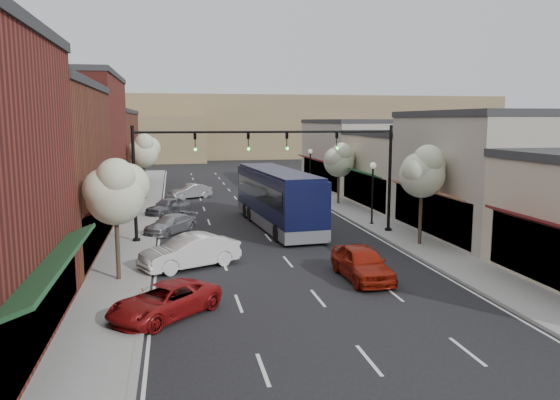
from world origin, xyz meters
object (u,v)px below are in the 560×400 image
red_hatchback (362,263)px  parked_car_d (168,206)px  lamp_post_far (310,163)px  parked_car_e (190,191)px  parked_car_a (164,301)px  parked_car_b (190,252)px  tree_left_far (144,150)px  coach_bus (277,198)px  tree_right_near (423,170)px  signal_mast_right (355,163)px  signal_mast_left (175,166)px  tree_right_far (340,159)px  lamp_post_near (373,183)px  tree_left_near (116,190)px  parked_car_c (171,224)px

red_hatchback → parked_car_d: (-8.91, 19.52, -0.11)m
lamp_post_far → parked_car_e: size_ratio=1.07×
parked_car_a → parked_car_b: 6.94m
tree_left_far → coach_bus: size_ratio=0.47×
tree_left_far → parked_car_a: (2.05, -30.95, -3.97)m
tree_right_near → lamp_post_far: tree_right_near is taller
signal_mast_right → parked_car_d: size_ratio=2.05×
signal_mast_left → coach_bus: signal_mast_left is taller
signal_mast_left → coach_bus: size_ratio=0.63×
parked_car_e → signal_mast_right: bearing=-2.8°
tree_right_far → lamp_post_near: tree_right_far is taller
coach_bus → parked_car_e: 16.16m
tree_right_far → tree_left_near: tree_left_near is taller
parked_car_a → parked_car_b: (1.17, 6.84, 0.19)m
lamp_post_near → parked_car_d: bearing=152.6°
signal_mast_left → parked_car_d: 10.55m
parked_car_b → lamp_post_near: bearing=98.7°
signal_mast_right → parked_car_a: size_ratio=1.81×
tree_right_near → tree_left_far: tree_left_far is taller
tree_left_near → tree_left_far: (-0.00, 26.00, 0.38)m
lamp_post_far → parked_car_d: bearing=-143.8°
coach_bus → parked_car_a: coach_bus is taller
signal_mast_left → tree_left_near: 8.48m
parked_car_c → tree_right_near: bearing=15.4°
tree_right_far → lamp_post_far: size_ratio=1.22×
tree_right_near → tree_left_far: size_ratio=0.97×
coach_bus → tree_left_near: bearing=-134.9°
signal_mast_right → parked_car_d: signal_mast_right is taller
signal_mast_right → parked_car_e: 21.27m
parked_car_b → coach_bus: bearing=121.2°
signal_mast_left → parked_car_d: (-0.58, 9.77, -3.94)m
signal_mast_left → coach_bus: (6.85, 3.29, -2.57)m
tree_left_far → parked_car_b: size_ratio=1.23×
parked_car_a → lamp_post_far: bearing=113.7°
tree_left_far → parked_car_c: tree_left_far is taller
tree_right_near → parked_car_c: 16.27m
lamp_post_far → lamp_post_near: bearing=-90.0°
lamp_post_far → parked_car_d: (-14.00, -10.23, -2.32)m
parked_car_a → parked_car_d: parked_car_d is taller
parked_car_a → signal_mast_left: bearing=134.1°
parked_car_b → red_hatchback: bearing=39.9°
parked_car_d → parked_car_b: bearing=-45.2°
tree_left_far → red_hatchback: (10.96, -27.69, -3.82)m
tree_left_far → parked_car_e: tree_left_far is taller
tree_right_far → parked_car_c: size_ratio=1.31×
tree_left_far → lamp_post_far: 16.26m
lamp_post_near → parked_car_b: lamp_post_near is taller
lamp_post_near → parked_car_a: size_ratio=0.98×
lamp_post_near → tree_right_far: bearing=86.7°
parked_car_c → parked_car_e: parked_car_e is taller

